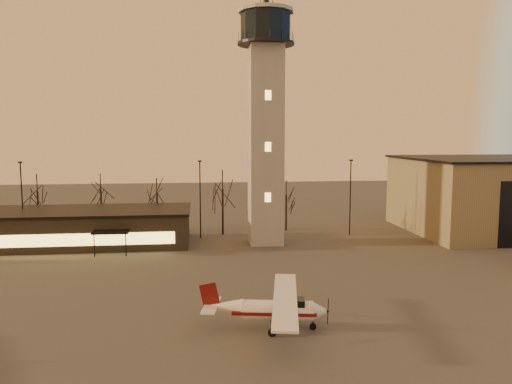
% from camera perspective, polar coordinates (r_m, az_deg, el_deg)
% --- Properties ---
extents(ground, '(220.00, 220.00, 0.00)m').
position_cam_1_polar(ground, '(34.18, 8.18, -16.64)').
color(ground, '#42403D').
rests_on(ground, ground).
extents(control_tower, '(6.80, 6.80, 32.60)m').
position_cam_1_polar(control_tower, '(60.96, 1.13, 9.30)').
color(control_tower, '#999691').
rests_on(control_tower, ground).
extents(terminal, '(25.40, 12.20, 4.30)m').
position_cam_1_polar(terminal, '(64.80, -18.85, -3.80)').
color(terminal, black).
rests_on(terminal, ground).
extents(light_poles, '(58.50, 12.25, 10.14)m').
position_cam_1_polar(light_poles, '(62.47, 1.43, -0.80)').
color(light_poles, black).
rests_on(light_poles, ground).
extents(tree_row, '(37.20, 9.20, 8.80)m').
position_cam_1_polar(tree_row, '(70.11, -11.09, 0.32)').
color(tree_row, black).
rests_on(tree_row, ground).
extents(cessna_front, '(9.45, 11.89, 3.27)m').
position_cam_1_polar(cessna_front, '(35.55, 2.68, -13.70)').
color(cessna_front, white).
rests_on(cessna_front, ground).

